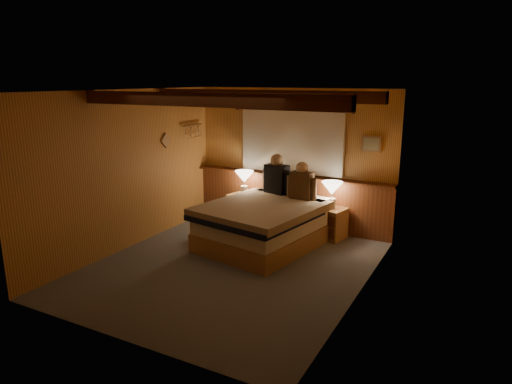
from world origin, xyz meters
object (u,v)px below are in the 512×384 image
Objects in this scene: bed at (265,224)px; nightstand_right at (330,223)px; nightstand_left at (244,209)px; duffel_bag at (216,230)px; lamp_left at (244,178)px; person_left at (277,177)px; lamp_right at (332,190)px; person_right at (302,184)px.

bed is 4.11× the size of nightstand_right.
duffel_bag is at bearing -80.15° from nightstand_left.
person_left is at bearing -5.48° from lamp_left.
lamp_right is (0.02, -0.01, 0.56)m from nightstand_right.
nightstand_right is 1.86m from duffel_bag.
lamp_left reaches higher than lamp_right.
person_left reaches higher than bed.
person_left is (-0.14, 0.71, 0.60)m from bed.
person_left is 1.34m from duffel_bag.
nightstand_right is 0.82m from person_right.
nightstand_left is at bearing 102.00° from duffel_bag.
lamp_left is 0.63× the size of person_left.
person_left is (0.67, -0.07, 0.68)m from nightstand_left.
person_right is (1.17, -0.21, 0.07)m from lamp_left.
lamp_left is at bearing 145.74° from bed.
person_right is 1.24× the size of duffel_bag.
duffel_bag is (-1.63, -0.89, -0.11)m from nightstand_right.
duffel_bag is at bearing -93.19° from lamp_left.
duffel_bag is at bearing -164.09° from bed.
nightstand_left is at bearing 172.50° from person_right.
lamp_left is 1.19m from person_right.
duffel_bag is (-0.71, -0.80, -0.81)m from person_left.
bed is 1.22m from lamp_right.
duffel_bag is at bearing -152.08° from lamp_right.
nightstand_right is 1.07× the size of duffel_bag.
person_left reaches higher than lamp_left.
person_right is (0.51, -0.15, -0.03)m from person_left.
person_right is (-0.41, -0.23, 0.67)m from nightstand_right.
person_left reaches higher than nightstand_right.
lamp_right is 0.96m from person_left.
person_left reaches higher than nightstand_left.
nightstand_right is (0.79, 0.80, -0.10)m from bed.
duffel_bag is at bearing -117.86° from person_left.
nightstand_right is at bearing 145.59° from lamp_right.
lamp_right is 0.64× the size of person_left.
lamp_left reaches higher than bed.
lamp_right is at bearing 42.07° from duffel_bag.
lamp_right is at bearing -22.41° from nightstand_right.
bed is 3.53× the size of person_right.
nightstand_left is (-0.81, 0.78, -0.08)m from bed.
lamp_left is (-0.80, 0.78, 0.50)m from bed.
nightstand_left is 0.92× the size of person_right.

